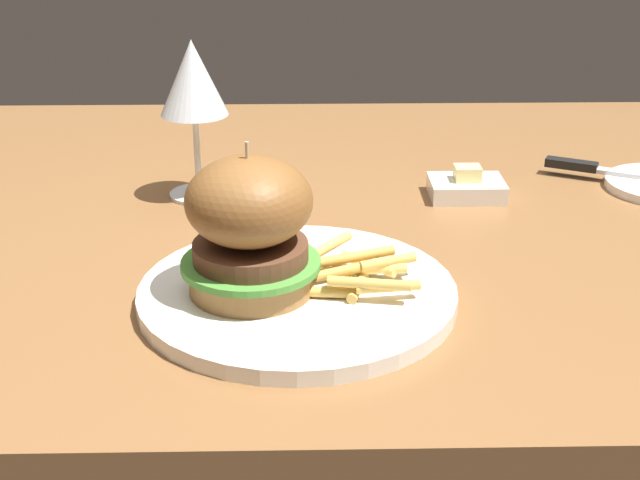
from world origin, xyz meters
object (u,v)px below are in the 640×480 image
Objects in this scene: table_knife at (619,172)px; butter_dish at (466,187)px; wine_glass at (193,83)px; burger_sandwich at (250,226)px; main_plate at (297,294)px.

table_knife is 0.19m from butter_dish.
wine_glass reaches higher than butter_dish.
wine_glass is (-0.07, 0.26, 0.06)m from burger_sandwich.
wine_glass is at bearing -176.25° from table_knife.
butter_dish is at bearing 48.39° from burger_sandwich.
wine_glass is 0.50m from table_knife.
table_knife is 2.38× the size of butter_dish.
wine_glass is at bearing 105.20° from burger_sandwich.
main_plate is 0.47m from table_knife.
burger_sandwich is 1.59× the size of butter_dish.
table_knife is at bearing 37.89° from main_plate.
main_plate is at bearing -127.08° from butter_dish.
burger_sandwich is 0.35m from butter_dish.
butter_dish is at bearing -1.91° from wine_glass.
table_knife is (0.41, 0.30, -0.06)m from burger_sandwich.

